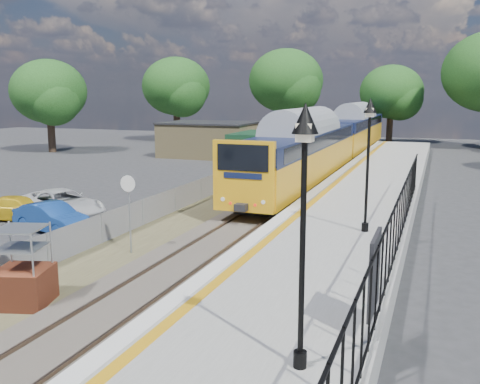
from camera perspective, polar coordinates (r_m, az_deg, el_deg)
The scene contains 16 objects.
ground at distance 15.66m, azimuth -10.09°, elevation -10.83°, with size 120.00×120.00×0.00m, color #2D2D30.
track_bed at distance 24.23m, azimuth 0.59°, elevation -2.79°, with size 5.90×80.00×0.29m.
platform at distance 21.42m, azimuth 10.90°, elevation -3.77°, with size 5.00×70.00×0.90m, color gray.
platform_edge at distance 21.73m, azimuth 5.57°, elevation -2.18°, with size 0.90×70.00×0.01m.
victorian_lamp_south at distance 8.85m, azimuth 6.85°, elevation 1.66°, with size 0.44×0.44×4.60m.
victorian_lamp_north at distance 18.69m, azimuth 13.60°, elevation 6.04°, with size 0.44×0.44×4.60m.
palisade_fence at distance 15.26m, azimuth 16.11°, elevation -4.41°, with size 0.12×26.00×2.00m.
wire_fence at distance 27.64m, azimuth -5.04°, elevation -0.09°, with size 0.06×52.00×1.20m.
outbuilding at distance 47.63m, azimuth -2.40°, elevation 5.48°, with size 10.80×10.10×3.12m.
tree_line at distance 54.86m, azimuth 14.33°, elevation 11.15°, with size 56.80×43.80×11.88m.
train at distance 41.84m, azimuth 10.09°, elevation 5.77°, with size 2.82×40.83×3.51m.
brick_plinth at distance 15.50m, azimuth -22.20°, elevation -7.55°, with size 1.70×1.70×2.20m.
speed_sign at distance 19.07m, azimuth -11.77°, elevation -0.94°, with size 0.57×0.10×2.85m.
car_blue at distance 23.39m, azimuth -19.43°, elevation -2.58°, with size 1.29×3.69×1.21m, color navy.
car_yellow at distance 26.16m, azimuth -22.47°, elevation -1.62°, with size 1.48×3.65×1.06m, color yellow.
car_white at distance 25.87m, azimuth -18.45°, elevation -1.22°, with size 2.15×4.66×1.29m, color silver.
Camera 1 is at (7.55, -12.50, 5.64)m, focal length 40.00 mm.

